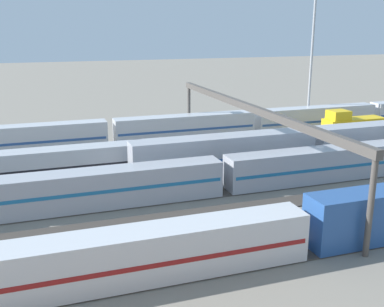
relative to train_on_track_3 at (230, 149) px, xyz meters
The scene contains 17 objects.
ground_plane 5.83m from the train_on_track_3, 66.03° to the left, with size 400.00×400.00×0.00m, color gray.
track_bed_0 15.29m from the train_on_track_3, 81.57° to the right, with size 140.00×2.80×0.12m, color #4C443D.
track_bed_1 10.43m from the train_on_track_3, 77.47° to the right, with size 140.00×2.80×0.12m, color #4C443D.
track_bed_2 5.81m from the train_on_track_3, 66.03° to the right, with size 140.00×2.80×0.12m, color #4C443D.
track_bed_3 2.95m from the train_on_track_3, ahead, with size 140.00×2.80×0.12m, color #4C443D.
track_bed_4 5.81m from the train_on_track_3, 66.03° to the left, with size 140.00×2.80×0.12m, color #4C443D.
track_bed_5 10.43m from the train_on_track_3, 77.47° to the left, with size 140.00×2.80×0.12m, color #4C443D.
track_bed_6 15.29m from the train_on_track_3, 81.57° to the left, with size 140.00×2.80×0.12m, color #3D3833.
track_bed_7 20.22m from the train_on_track_3, 83.66° to the left, with size 140.00×2.80×0.12m, color #3D3833.
track_bed_8 25.17m from the train_on_track_3, 84.92° to the left, with size 140.00×2.80×0.12m, color #3D3833.
train_on_track_3 is the anchor object (origin of this frame).
train_on_track_2 23.60m from the train_on_track_3, 167.77° to the right, with size 10.00×3.00×5.00m.
train_on_track_5 12.37m from the train_on_track_3, 53.93° to the left, with size 139.00×3.06×4.40m.
train_on_track_8 31.16m from the train_on_track_3, 53.34° to the left, with size 66.40×3.06×4.40m.
train_on_track_0 15.05m from the train_on_track_3, 85.38° to the right, with size 119.80×3.06×3.80m.
light_mast_0 32.60m from the train_on_track_3, 142.68° to the right, with size 2.80×0.70×26.45m.
signal_gantry 7.65m from the train_on_track_3, 90.56° to the left, with size 0.70×45.00×8.80m.
Camera 1 is at (21.49, 49.04, 17.63)m, focal length 43.17 mm.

